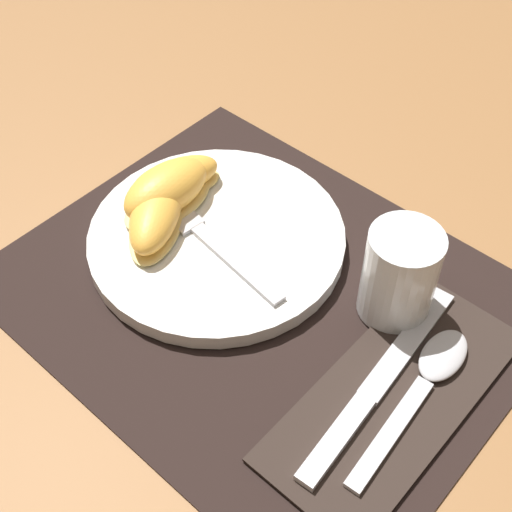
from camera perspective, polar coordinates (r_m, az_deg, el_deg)
ground_plane at (r=0.65m, az=0.52°, el=-3.28°), size 3.00×3.00×0.00m
placemat at (r=0.65m, az=0.53°, el=-3.17°), size 0.45×0.36×0.00m
plate at (r=0.68m, az=-3.15°, el=1.42°), size 0.24×0.24×0.02m
juice_glass at (r=0.62m, az=11.34°, el=-1.82°), size 0.06×0.06×0.09m
napkin at (r=0.59m, az=10.99°, el=-10.85°), size 0.11×0.25×0.00m
knife at (r=0.59m, az=9.67°, el=-10.06°), size 0.04×0.22×0.01m
spoon at (r=0.60m, az=13.73°, el=-9.22°), size 0.04×0.17×0.01m
fork at (r=0.67m, az=-4.55°, el=1.80°), size 0.19×0.05×0.00m
citrus_wedge_0 at (r=0.71m, az=-6.47°, el=6.08°), size 0.07×0.10×0.03m
citrus_wedge_1 at (r=0.69m, az=-7.19°, el=5.14°), size 0.06×0.10×0.04m
citrus_wedge_2 at (r=0.68m, az=-7.96°, el=3.42°), size 0.10×0.12×0.04m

